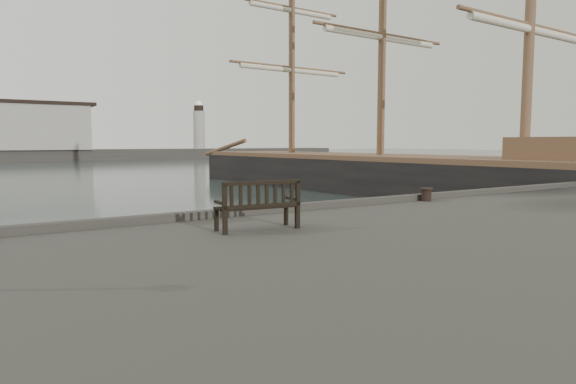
% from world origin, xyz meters
% --- Properties ---
extents(ground, '(400.00, 400.00, 0.00)m').
position_xyz_m(ground, '(0.00, 0.00, 0.00)').
color(ground, black).
rests_on(ground, ground).
extents(bench, '(1.75, 0.72, 0.98)m').
position_xyz_m(bench, '(-1.04, -2.21, 1.87)').
color(bench, black).
rests_on(bench, quay).
extents(bollard_right, '(0.39, 0.39, 0.40)m').
position_xyz_m(bollard_right, '(5.81, -0.50, 1.76)').
color(bollard_right, black).
rests_on(bollard_right, quay).
extents(tall_ship_main, '(9.02, 36.91, 27.46)m').
position_xyz_m(tall_ship_main, '(18.14, 14.71, 0.71)').
color(tall_ship_main, black).
rests_on(tall_ship_main, ground).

